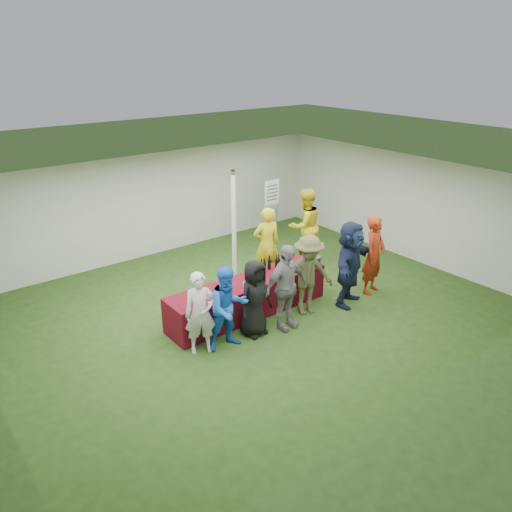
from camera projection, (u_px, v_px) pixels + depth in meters
ground at (249, 307)px, 10.73m from camera, size 60.00×60.00×0.00m
tent at (234, 229)px, 11.37m from camera, size 10.00×10.00×10.00m
serving_table at (248, 297)px, 10.35m from camera, size 3.60×0.80×0.75m
wine_bottles at (268, 266)px, 10.61m from camera, size 0.67×0.15×0.32m
wine_glasses at (237, 287)px, 9.71m from camera, size 2.74×0.16×0.16m
water_bottle at (248, 274)px, 10.26m from camera, size 0.07×0.07×0.23m
bar_towel at (305, 260)px, 11.16m from camera, size 0.25×0.18×0.03m
dump_bucket at (315, 260)px, 10.96m from camera, size 0.26×0.26×0.18m
wine_list_sign at (272, 197)px, 13.88m from camera, size 0.50×0.03×1.80m
staff_pourer at (267, 245)px, 11.67m from camera, size 0.76×0.60×1.81m
staff_back at (305, 226)px, 12.71m from camera, size 1.00×0.82×1.93m
customer_0 at (200, 313)px, 8.90m from camera, size 0.67×0.56×1.56m
customer_1 at (228, 308)px, 9.03m from camera, size 0.86×0.71×1.61m
customer_2 at (255, 298)px, 9.46m from camera, size 0.80×0.57×1.54m
customer_3 at (286, 287)px, 9.64m from camera, size 1.04×0.47×1.75m
customer_4 at (308, 275)px, 10.19m from camera, size 1.25×0.93×1.72m
customer_5 at (350, 264)px, 10.56m from camera, size 1.81×1.18×1.87m
customer_6 at (374, 255)px, 11.08m from camera, size 0.75×0.59×1.80m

